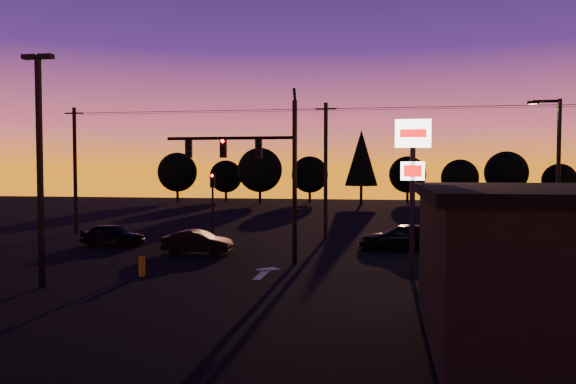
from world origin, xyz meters
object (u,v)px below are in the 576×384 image
object	(u,v)px
parking_lot_light	(40,154)
car_left	(113,235)
pylon_sign	(413,164)
streetlight	(556,174)
car_mid	(197,242)
bollard	(142,266)
suv_parked	(471,279)
traffic_signal_mast	(263,164)
secondary_signal	(213,197)
car_right	(402,238)

from	to	relation	value
parking_lot_light	car_left	size ratio (longest dim) A/B	2.34
parking_lot_light	pylon_sign	bearing A→B (deg)	17.23
streetlight	car_mid	distance (m)	18.66
bollard	car_left	world-z (taller)	car_left
streetlight	car_left	distance (m)	24.75
car_mid	suv_parked	size ratio (longest dim) A/B	0.84
parking_lot_light	bollard	world-z (taller)	parking_lot_light
traffic_signal_mast	bollard	world-z (taller)	traffic_signal_mast
traffic_signal_mast	car_mid	bearing A→B (deg)	149.45
streetlight	pylon_sign	bearing A→B (deg)	-149.92
secondary_signal	car_mid	size ratio (longest dim) A/B	1.13
streetlight	car_right	size ratio (longest dim) A/B	1.59
traffic_signal_mast	car_right	world-z (taller)	traffic_signal_mast
secondary_signal	bollard	size ratio (longest dim) A/B	5.14
parking_lot_light	car_right	size ratio (longest dim) A/B	1.82
secondary_signal	bollard	world-z (taller)	secondary_signal
secondary_signal	bollard	bearing A→B (deg)	-88.09
bollard	car_right	bearing A→B (deg)	40.17
pylon_sign	suv_parked	bearing A→B (deg)	-57.11
secondary_signal	car_mid	xyz separation A→B (m)	(0.66, -4.99, -2.23)
streetlight	car_right	world-z (taller)	streetlight
pylon_sign	streetlight	bearing A→B (deg)	30.08
pylon_sign	streetlight	world-z (taller)	streetlight
parking_lot_light	bollard	xyz separation A→B (m)	(2.89, 2.89, -4.85)
car_left	car_right	distance (m)	17.28
pylon_sign	car_mid	bearing A→B (deg)	156.22
bollard	car_mid	world-z (taller)	car_mid
parking_lot_light	traffic_signal_mast	bearing A→B (deg)	43.37
parking_lot_light	car_left	xyz separation A→B (m)	(-2.87, 11.49, -4.60)
traffic_signal_mast	parking_lot_light	distance (m)	10.19
streetlight	parking_lot_light	bearing A→B (deg)	-158.35
bollard	car_right	world-z (taller)	car_right
traffic_signal_mast	suv_parked	xyz separation A→B (m)	(9.09, -5.57, -4.30)
traffic_signal_mast	bollard	distance (m)	7.59
bollard	streetlight	bearing A→B (deg)	16.85
car_left	car_right	xyz separation A→B (m)	(17.24, 1.10, 0.06)
car_mid	bollard	bearing A→B (deg)	178.91
car_mid	pylon_sign	bearing A→B (deg)	-112.47
car_right	suv_parked	xyz separation A→B (m)	(2.11, -11.17, -0.09)
secondary_signal	streetlight	world-z (taller)	streetlight
car_left	car_mid	size ratio (longest dim) A/B	1.01
secondary_signal	parking_lot_light	bearing A→B (deg)	-99.79
traffic_signal_mast	secondary_signal	bearing A→B (deg)	123.19
streetlight	suv_parked	distance (m)	9.41
bollard	car_left	xyz separation A→B (m)	(-5.75, 8.60, 0.24)
traffic_signal_mast	streetlight	bearing A→B (deg)	6.14
parking_lot_light	streetlight	xyz separation A→B (m)	(21.41, 8.50, -0.85)
traffic_signal_mast	car_left	xyz separation A→B (m)	(-10.27, 4.50, -4.27)
secondary_signal	car_right	bearing A→B (deg)	-9.06
parking_lot_light	car_left	world-z (taller)	parking_lot_light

